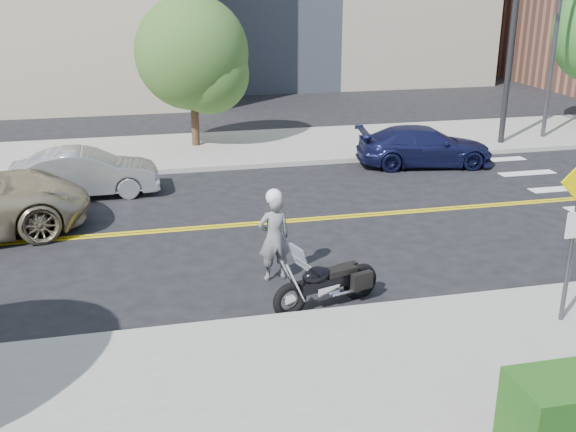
{
  "coord_description": "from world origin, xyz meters",
  "views": [
    {
      "loc": [
        -2.71,
        -15.36,
        5.73
      ],
      "look_at": [
        0.13,
        -2.92,
        1.2
      ],
      "focal_mm": 42.0,
      "sensor_mm": 36.0,
      "label": 1
    }
  ],
  "objects_px": {
    "motorcyclist": "(274,235)",
    "motorcycle": "(327,273)",
    "parked_car_blue": "(424,146)",
    "pedestrian_sign": "(576,221)",
    "parked_car_silver": "(85,173)"
  },
  "relations": [
    {
      "from": "parked_car_silver",
      "to": "parked_car_blue",
      "type": "height_order",
      "value": "parked_car_silver"
    },
    {
      "from": "pedestrian_sign",
      "to": "motorcyclist",
      "type": "distance_m",
      "value": 5.48
    },
    {
      "from": "pedestrian_sign",
      "to": "parked_car_silver",
      "type": "relative_size",
      "value": 0.76
    },
    {
      "from": "pedestrian_sign",
      "to": "motorcycle",
      "type": "bearing_deg",
      "value": 155.27
    },
    {
      "from": "pedestrian_sign",
      "to": "motorcyclist",
      "type": "xyz_separation_m",
      "value": [
        -4.43,
        3.06,
        -1.02
      ]
    },
    {
      "from": "motorcycle",
      "to": "parked_car_blue",
      "type": "bearing_deg",
      "value": 39.49
    },
    {
      "from": "motorcycle",
      "to": "parked_car_silver",
      "type": "xyz_separation_m",
      "value": [
        -4.67,
        7.89,
        -0.0
      ]
    },
    {
      "from": "pedestrian_sign",
      "to": "motorcycle",
      "type": "xyz_separation_m",
      "value": [
        -3.72,
        1.71,
        -1.31
      ]
    },
    {
      "from": "pedestrian_sign",
      "to": "parked_car_silver",
      "type": "bearing_deg",
      "value": 131.16
    },
    {
      "from": "motorcyclist",
      "to": "motorcycle",
      "type": "height_order",
      "value": "motorcyclist"
    },
    {
      "from": "motorcyclist",
      "to": "motorcycle",
      "type": "bearing_deg",
      "value": 112.15
    },
    {
      "from": "pedestrian_sign",
      "to": "parked_car_blue",
      "type": "distance_m",
      "value": 10.79
    },
    {
      "from": "pedestrian_sign",
      "to": "parked_car_blue",
      "type": "bearing_deg",
      "value": 79.01
    },
    {
      "from": "motorcycle",
      "to": "parked_car_blue",
      "type": "distance_m",
      "value": 10.52
    },
    {
      "from": "parked_car_blue",
      "to": "motorcycle",
      "type": "bearing_deg",
      "value": 155.31
    }
  ]
}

